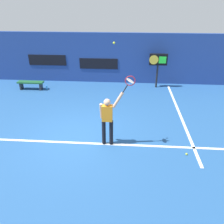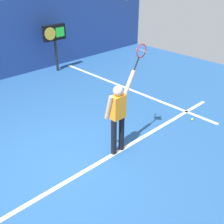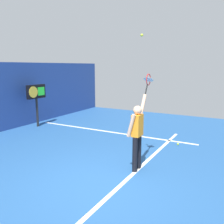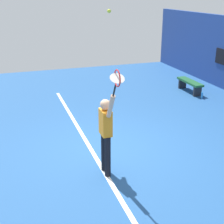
{
  "view_description": "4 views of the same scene",
  "coord_description": "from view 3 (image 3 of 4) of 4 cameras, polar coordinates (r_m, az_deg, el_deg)",
  "views": [
    {
      "loc": [
        1.73,
        -6.97,
        4.54
      ],
      "look_at": [
        1.23,
        -0.21,
        1.12
      ],
      "focal_mm": 36.65,
      "sensor_mm": 36.0,
      "label": 1
    },
    {
      "loc": [
        -2.78,
        -4.3,
        3.99
      ],
      "look_at": [
        1.05,
        -0.3,
        1.03
      ],
      "focal_mm": 45.03,
      "sensor_mm": 36.0,
      "label": 2
    },
    {
      "loc": [
        -4.45,
        -2.8,
        2.66
      ],
      "look_at": [
        1.22,
        0.35,
        1.44
      ],
      "focal_mm": 39.38,
      "sensor_mm": 36.0,
      "label": 3
    },
    {
      "loc": [
        6.91,
        -2.27,
        3.74
      ],
      "look_at": [
        1.03,
        -0.29,
        1.38
      ],
      "focal_mm": 51.62,
      "sensor_mm": 36.0,
      "label": 4
    }
  ],
  "objects": [
    {
      "name": "ground_plane",
      "position": [
        5.89,
        -2.91,
        -16.21
      ],
      "size": [
        18.0,
        18.0,
        0.0
      ],
      "primitive_type": "plane",
      "color": "#23518C"
    },
    {
      "name": "court_baseline",
      "position": [
        5.68,
        1.35,
        -17.22
      ],
      "size": [
        10.0,
        0.1,
        0.01
      ],
      "primitive_type": "cube",
      "color": "white",
      "rests_on": "ground_plane"
    },
    {
      "name": "court_sideline",
      "position": [
        10.08,
        -0.53,
        -4.64
      ],
      "size": [
        0.1,
        7.0,
        0.01
      ],
      "primitive_type": "cube",
      "color": "white",
      "rests_on": "ground_plane"
    },
    {
      "name": "tennis_player",
      "position": [
        6.25,
        5.86,
        -4.72
      ],
      "size": [
        0.77,
        0.31,
        1.94
      ],
      "color": "black",
      "rests_on": "ground_plane"
    },
    {
      "name": "tennis_racket",
      "position": [
        6.67,
        8.41,
        7.22
      ],
      "size": [
        0.45,
        0.27,
        0.61
      ],
      "color": "black"
    },
    {
      "name": "tennis_ball",
      "position": [
        6.26,
        6.94,
        17.29
      ],
      "size": [
        0.07,
        0.07,
        0.07
      ],
      "primitive_type": "sphere",
      "color": "#CCE033"
    },
    {
      "name": "scoreboard_clock",
      "position": [
        11.26,
        -17.19,
        4.08
      ],
      "size": [
        0.96,
        0.2,
        1.86
      ],
      "color": "black",
      "rests_on": "ground_plane"
    },
    {
      "name": "spare_ball",
      "position": [
        8.76,
        15.07,
        -7.19
      ],
      "size": [
        0.07,
        0.07,
        0.07
      ],
      "primitive_type": "sphere",
      "color": "#CCE033",
      "rests_on": "ground_plane"
    }
  ]
}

